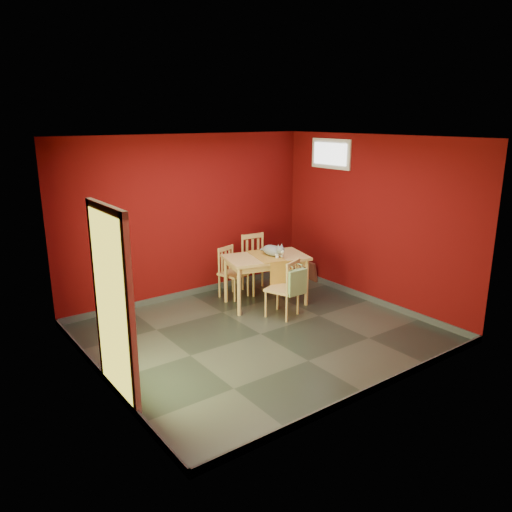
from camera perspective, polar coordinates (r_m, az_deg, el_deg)
ground at (r=7.12m, az=0.53°, el=-8.89°), size 4.50×4.50×0.00m
room_shell at (r=7.10m, az=0.53°, el=-8.53°), size 4.50×4.50×4.50m
doorway at (r=5.38m, az=-16.17°, el=-4.90°), size 0.06×1.01×2.13m
window at (r=8.71m, az=8.53°, el=11.48°), size 0.05×0.90×0.50m
outlet_plate at (r=9.41m, az=1.08°, el=-0.76°), size 0.08×0.02×0.12m
dining_table at (r=8.00m, az=1.15°, el=-0.71°), size 1.43×1.04×0.81m
table_runner at (r=7.89m, az=1.73°, el=-0.65°), size 0.56×0.87×0.40m
chair_far_left at (r=8.42m, az=-2.79°, el=-1.79°), size 0.49×0.49×0.86m
chair_far_right at (r=8.66m, az=0.09°, el=-0.77°), size 0.52×0.52×1.00m
chair_near at (r=7.57m, az=3.29°, el=-3.62°), size 0.55×0.55×0.91m
tote_bag at (r=7.41m, az=4.64°, el=-3.00°), size 0.32×0.19×0.45m
cat at (r=7.98m, az=1.87°, el=0.87°), size 0.29×0.49×0.24m
picture_frame at (r=9.37m, az=6.15°, el=-1.66°), size 0.15×0.38×0.37m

